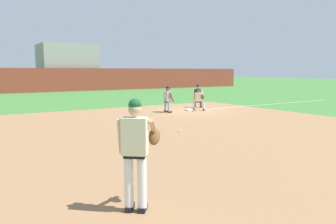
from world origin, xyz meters
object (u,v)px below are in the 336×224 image
baseball (180,131)px  umpire (198,95)px  first_baseman (199,98)px  pitcher (136,148)px  baserunner (168,98)px  first_base_bag (189,110)px

baseball → umpire: 8.39m
baseball → umpire: umpire is taller
baseball → umpire: bearing=48.1°
umpire → first_baseman: bearing=-124.9°
pitcher → first_baseman: bearing=48.3°
baseball → baserunner: baserunner is taller
first_baseman → baseball: bearing=-133.6°
baserunner → umpire: bearing=20.0°
baserunner → baseball: bearing=-117.4°
first_base_bag → pitcher: pitcher is taller
baserunner → umpire: size_ratio=1.00×
baserunner → first_baseman: bearing=-6.3°
first_baseman → first_base_bag: bearing=164.7°
first_base_bag → first_baseman: (0.57, -0.16, 0.69)m
baseball → baserunner: bearing=62.6°
baseball → umpire: size_ratio=0.05×
first_baseman → baserunner: baserunner is taller
first_base_bag → umpire: umpire is taller
baseball → first_baseman: (4.69, 4.93, 0.69)m
baseball → first_baseman: bearing=46.4°
baserunner → first_base_bag: bearing=-2.6°
first_base_bag → pitcher: (-8.71, -10.59, 1.01)m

